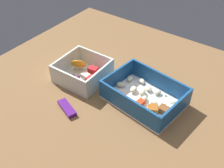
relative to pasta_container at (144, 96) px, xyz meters
The scene contains 4 objects.
table_surface 12.33cm from the pasta_container, ahead, with size 80.00×80.00×2.00cm, color brown.
pasta_container is the anchor object (origin of this frame).
fruit_bowl 20.32cm from the pasta_container, ahead, with size 14.23×14.06×6.17cm.
candy_bar 21.44cm from the pasta_container, 44.77° to the left, with size 7.00×2.40×1.20cm, color #51197A.
Camera 1 is at (-36.90, 48.76, 54.57)cm, focal length 43.28 mm.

